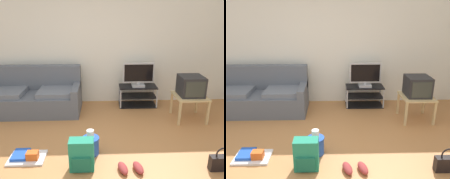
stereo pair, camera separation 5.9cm
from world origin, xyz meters
The scene contains 12 objects.
ground_plane centered at (0.00, 0.00, -0.01)m, with size 9.00×9.80×0.02m, color #B27542.
wall_back centered at (0.00, 2.45, 1.35)m, with size 9.00×0.10×2.70m, color silver.
couch centered at (-1.33, 1.90, 0.33)m, with size 1.92×0.86×0.92m.
tv_stand centered at (0.87, 2.11, 0.23)m, with size 0.81×0.41×0.45m.
flat_tv centered at (0.87, 2.09, 0.71)m, with size 0.67×0.22×0.52m.
side_table centered at (1.76, 1.39, 0.42)m, with size 0.59×0.59×0.48m.
crt_tv centered at (1.76, 1.41, 0.67)m, with size 0.43×0.45×0.37m.
backpack centered at (-0.19, -0.05, 0.21)m, with size 0.32×0.26×0.44m.
handbag centered at (1.66, -0.15, 0.12)m, with size 0.33×0.11×0.34m.
cleaning_bucket centered at (-0.09, 0.30, 0.16)m, with size 0.26×0.26×0.38m.
sneakers_pair centered at (0.45, -0.12, 0.04)m, with size 0.38×0.28×0.09m.
floor_tray centered at (-1.00, 0.20, 0.04)m, with size 0.51×0.36×0.14m.
Camera 1 is at (0.09, -2.67, 2.01)m, focal length 37.22 mm.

